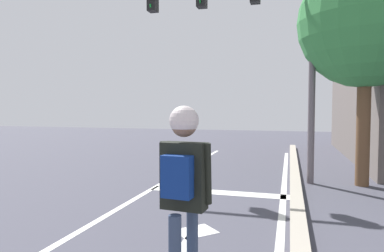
% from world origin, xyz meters
% --- Properties ---
extents(lane_line_center, '(0.12, 20.00, 0.01)m').
position_xyz_m(lane_line_center, '(-0.09, 6.00, 0.00)').
color(lane_line_center, silver).
rests_on(lane_line_center, ground).
extents(stop_bar, '(3.01, 0.40, 0.01)m').
position_xyz_m(stop_bar, '(1.41, 8.87, 0.00)').
color(stop_bar, silver).
rests_on(stop_bar, ground).
extents(lane_arrow_head, '(0.71, 0.71, 0.01)m').
position_xyz_m(lane_arrow_head, '(1.56, 6.48, 0.00)').
color(lane_arrow_head, silver).
rests_on(lane_arrow_head, ground).
extents(curb_strip, '(0.24, 24.00, 0.14)m').
position_xyz_m(curb_strip, '(3.02, 6.00, 0.07)').
color(curb_strip, '#A69D8E').
rests_on(curb_strip, ground).
extents(skater, '(0.48, 0.64, 1.76)m').
position_xyz_m(skater, '(1.98, 4.55, 1.21)').
color(skater, '#33415D').
rests_on(skater, skateboard).
extents(traffic_signal_mast, '(5.52, 0.34, 5.48)m').
position_xyz_m(traffic_signal_mast, '(1.74, 10.37, 4.01)').
color(traffic_signal_mast, '#5F575C').
rests_on(traffic_signal_mast, ground).
extents(roadside_tree, '(3.05, 3.05, 5.34)m').
position_xyz_m(roadside_tree, '(4.52, 10.44, 3.80)').
color(roadside_tree, brown).
rests_on(roadside_tree, ground).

